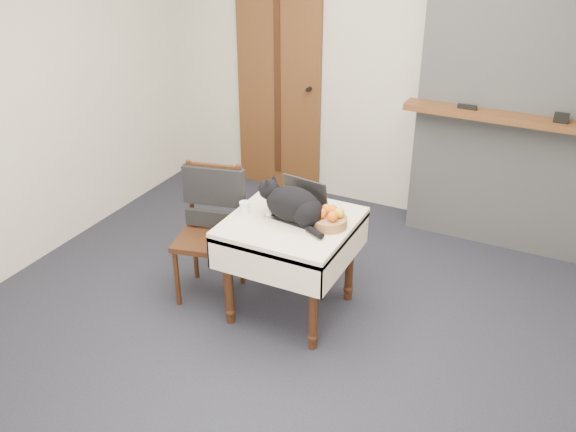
% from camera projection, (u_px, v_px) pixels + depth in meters
% --- Properties ---
extents(ground, '(4.50, 4.50, 0.00)m').
position_uv_depth(ground, '(305.00, 332.00, 4.19)').
color(ground, black).
rests_on(ground, ground).
extents(room_shell, '(4.52, 4.01, 2.61)m').
position_uv_depth(room_shell, '(342.00, 46.00, 3.74)').
color(room_shell, beige).
rests_on(room_shell, ground).
extents(door, '(0.82, 0.10, 2.00)m').
position_uv_depth(door, '(279.00, 83.00, 5.76)').
color(door, brown).
rests_on(door, ground).
extents(chimney, '(1.62, 0.48, 2.60)m').
position_uv_depth(chimney, '(525.00, 84.00, 4.69)').
color(chimney, gray).
rests_on(chimney, ground).
extents(side_table, '(0.78, 0.78, 0.70)m').
position_uv_depth(side_table, '(291.00, 235.00, 4.14)').
color(side_table, '#3D1F10').
rests_on(side_table, ground).
extents(laptop, '(0.36, 0.32, 0.24)m').
position_uv_depth(laptop, '(299.00, 207.00, 4.11)').
color(laptop, '#B7B7BC').
rests_on(laptop, side_table).
extents(cat, '(0.53, 0.29, 0.27)m').
position_uv_depth(cat, '(294.00, 205.00, 4.01)').
color(cat, black).
rests_on(cat, side_table).
extents(cream_jar, '(0.07, 0.07, 0.08)m').
position_uv_depth(cream_jar, '(245.00, 207.00, 4.16)').
color(cream_jar, white).
rests_on(cream_jar, side_table).
extents(pill_bottle, '(0.04, 0.04, 0.08)m').
position_uv_depth(pill_bottle, '(307.00, 225.00, 3.94)').
color(pill_bottle, '#AB6115').
rests_on(pill_bottle, side_table).
extents(fruit_basket, '(0.22, 0.22, 0.13)m').
position_uv_depth(fruit_basket, '(330.00, 219.00, 3.99)').
color(fruit_basket, '#A27041').
rests_on(fruit_basket, side_table).
extents(desk_clutter, '(0.15, 0.02, 0.01)m').
position_uv_depth(desk_clutter, '(314.00, 220.00, 4.07)').
color(desk_clutter, black).
rests_on(desk_clutter, side_table).
extents(chair, '(0.50, 0.50, 0.93)m').
position_uv_depth(chair, '(212.00, 213.00, 4.39)').
color(chair, '#3D1F10').
rests_on(chair, ground).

